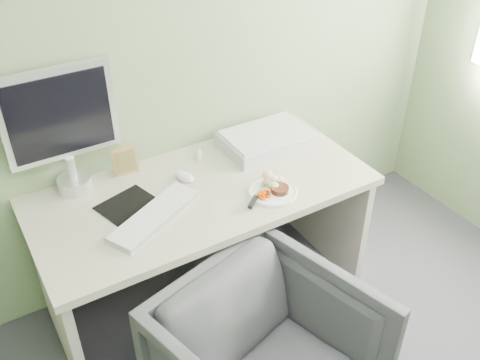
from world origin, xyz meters
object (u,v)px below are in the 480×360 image
scanner (266,140)px  monitor (61,125)px  plate (273,192)px  desk (204,218)px

scanner → monitor: 1.04m
monitor → plate: bearing=-34.3°
desk → plate: plate is taller
plate → monitor: monitor is taller
plate → scanner: size_ratio=0.50×
plate → scanner: bearing=60.8°
plate → desk: bearing=142.1°
desk → monitor: size_ratio=2.69×
monitor → desk: bearing=-32.1°
desk → monitor: bearing=148.4°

